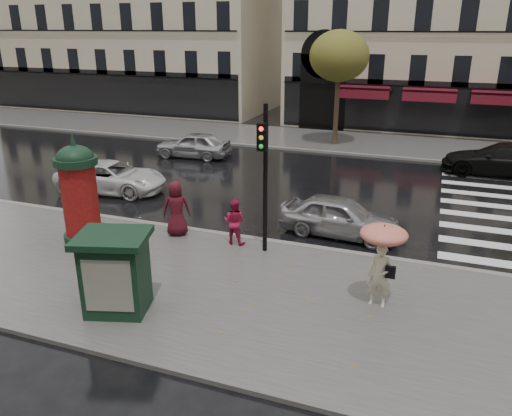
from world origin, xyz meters
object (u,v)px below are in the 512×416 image
at_px(woman_umbrella, 382,252).
at_px(man_burgundy, 176,208).
at_px(car_far_silver, 193,145).
at_px(newsstand, 116,272).
at_px(woman_red, 234,222).
at_px(morris_column, 79,191).
at_px(traffic_light, 264,166).
at_px(car_black, 502,160).
at_px(car_white, 112,177).
at_px(car_silver, 340,216).

distance_m(woman_umbrella, man_burgundy, 7.37).
height_order(woman_umbrella, man_burgundy, woman_umbrella).
bearing_deg(car_far_silver, newsstand, 16.03).
distance_m(woman_red, morris_column, 5.04).
distance_m(traffic_light, car_black, 14.69).
height_order(man_burgundy, car_black, man_burgundy).
bearing_deg(man_burgundy, woman_red, 153.01).
bearing_deg(newsstand, morris_column, 137.76).
bearing_deg(traffic_light, man_burgundy, 175.04).
height_order(woman_red, newsstand, newsstand).
relative_size(morris_column, newsstand, 1.78).
height_order(woman_red, car_white, woman_red).
relative_size(woman_red, newsstand, 0.74).
relative_size(newsstand, car_black, 0.37).
distance_m(woman_red, newsstand, 4.90).
bearing_deg(car_white, woman_red, -122.24).
relative_size(woman_umbrella, car_far_silver, 0.54).
distance_m(car_white, car_black, 18.18).
distance_m(traffic_light, car_silver, 3.78).
relative_size(car_silver, car_black, 0.75).
xyz_separation_m(traffic_light, car_white, (-8.30, 3.78, -2.25)).
bearing_deg(woman_red, woman_umbrella, 155.90).
distance_m(woman_red, traffic_light, 2.33).
distance_m(man_burgundy, morris_column, 3.13).
height_order(man_burgundy, morris_column, morris_column).
xyz_separation_m(morris_column, car_black, (13.58, 13.53, -1.07)).
relative_size(man_burgundy, traffic_light, 0.41).
xyz_separation_m(woman_red, morris_column, (-4.71, -1.53, 0.98)).
bearing_deg(newsstand, traffic_light, 63.22).
relative_size(woman_red, car_far_silver, 0.37).
distance_m(man_burgundy, car_black, 16.26).
bearing_deg(car_white, car_silver, -104.06).
distance_m(woman_red, car_black, 14.93).
xyz_separation_m(newsstand, car_silver, (4.18, 6.86, -0.47)).
height_order(morris_column, car_white, morris_column).
bearing_deg(morris_column, woman_red, 17.96).
bearing_deg(traffic_light, woman_umbrella, -28.26).
bearing_deg(car_far_silver, man_burgundy, 19.95).
bearing_deg(car_white, newsstand, -150.08).
relative_size(traffic_light, car_black, 0.85).
xyz_separation_m(morris_column, newsstand, (3.55, -3.23, -0.69)).
bearing_deg(car_far_silver, car_black, 92.71).
bearing_deg(car_white, car_far_silver, -11.20).
bearing_deg(car_far_silver, morris_column, 5.20).
bearing_deg(woman_umbrella, newsstand, -157.94).
xyz_separation_m(car_silver, car_white, (-10.22, 1.39, -0.04)).
bearing_deg(man_burgundy, traffic_light, 148.06).
xyz_separation_m(woman_umbrella, car_silver, (-1.86, 4.42, -0.89)).
distance_m(woman_red, car_far_silver, 12.11).
relative_size(woman_umbrella, woman_red, 1.48).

